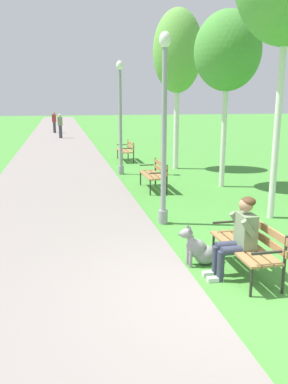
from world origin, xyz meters
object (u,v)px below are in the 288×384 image
Objects in this scene: park_bench_mid at (155,173)px; person_seated_on_near_bench at (239,234)px; park_bench_near at (249,243)px; pedestrian_further_distant at (54,122)px; birch_tree_third at (228,52)px; birch_tree_fourth at (178,52)px; dog_grey at (200,250)px; lamp_post_near at (164,129)px; lamp_post_mid at (120,117)px; park_bench_far at (127,149)px; pedestrian_distant at (60,126)px.

person_seated_on_near_bench is (-0.15, -6.00, 0.17)m from park_bench_mid.
pedestrian_further_distant reaches higher than park_bench_near.
park_bench_near and park_bench_mid have the same top height.
birch_tree_fourth is (-0.48, 3.37, 0.33)m from birch_tree_third.
person_seated_on_near_bench reaches higher than dog_grey.
person_seated_on_near_bench is 0.76× the size of pedestrian_further_distant.
lamp_post_near is (-0.59, -3.23, 1.53)m from park_bench_mid.
pedestrian_further_distant is (-2.53, 23.65, -1.20)m from lamp_post_near.
person_seated_on_near_bench is 8.74m from lamp_post_mid.
lamp_post_mid is 0.76× the size of birch_tree_third.
park_bench_mid is 0.38× the size of lamp_post_near.
dog_grey is 7.11m from birch_tree_third.
person_seated_on_near_bench is at bearing -80.90° from lamp_post_near.
dog_grey is at bearing -89.29° from lamp_post_near.
pedestrian_distant is at bearing 104.66° from park_bench_far.
birch_tree_fourth reaches higher than lamp_post_mid.
birch_tree_fourth is 3.52× the size of pedestrian_distant.
lamp_post_mid is 2.36× the size of pedestrian_further_distant.
park_bench_far is 0.91× the size of pedestrian_distant.
park_bench_far is at bearing 86.67° from dog_grey.
park_bench_near is at bearing -37.32° from dog_grey.
lamp_post_mid is at bearing -162.33° from birch_tree_fourth.
lamp_post_mid is 3.27m from birch_tree_fourth.
birch_tree_fourth is at bearing 76.04° from dog_grey.
birch_tree_third is at bearing 69.27° from person_seated_on_near_bench.
birch_tree_fourth is (2.25, 0.72, 2.27)m from lamp_post_mid.
dog_grey is (-0.42, 0.53, -0.42)m from person_seated_on_near_bench.
pedestrian_further_distant is (-3.20, 14.82, 0.33)m from park_bench_far.
pedestrian_further_distant is at bearing 105.53° from birch_tree_fourth.
birch_tree_third is (2.11, -0.02, 3.44)m from park_bench_mid.
birch_tree_third is (2.03, -5.63, 3.44)m from park_bench_far.
pedestrian_distant is (-2.06, 13.54, -1.18)m from lamp_post_mid.
lamp_post_near is (-0.44, 2.77, 1.36)m from person_seated_on_near_bench.
lamp_post_near reaches higher than pedestrian_distant.
park_bench_far is 10.92m from pedestrian_distant.
lamp_post_near is 0.77× the size of birch_tree_third.
lamp_post_mid is at bearing 90.39° from dog_grey.
park_bench_mid reaches higher than dog_grey.
park_bench_far is at bearing -75.34° from pedestrian_distant.
lamp_post_near is 2.39× the size of pedestrian_further_distant.
lamp_post_mid is 18.01m from pedestrian_further_distant.
dog_grey is 2.86m from lamp_post_near.
dog_grey is at bearing -84.36° from pedestrian_further_distant.
park_bench_mid and park_bench_far have the same top height.
pedestrian_distant is (-2.74, 22.11, 0.33)m from park_bench_near.
park_bench_mid is 5.50m from dog_grey.
pedestrian_distant and pedestrian_further_distant have the same top height.
person_seated_on_near_bench reaches higher than park_bench_far.
park_bench_mid is 20.66m from pedestrian_further_distant.
birch_tree_third is at bearing 49.85° from lamp_post_near.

